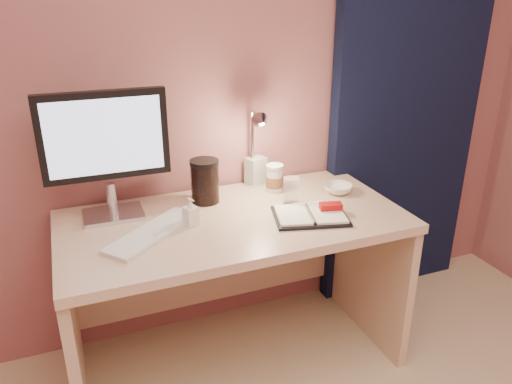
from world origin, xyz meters
name	(u,v)px	position (x,y,z in m)	size (l,w,h in m)	color
room	(393,88)	(0.95, 1.69, 1.14)	(3.50, 3.50, 3.50)	#C6B28E
desk	(229,257)	(0.00, 1.45, 0.50)	(1.40, 0.70, 0.73)	#CEAE91
monitor	(105,144)	(-0.46, 1.57, 1.04)	(0.49, 0.18, 0.52)	silver
keyboard	(154,232)	(-0.33, 1.35, 0.74)	(0.44, 0.13, 0.02)	white
planner	(312,215)	(0.30, 1.26, 0.74)	(0.34, 0.29, 0.05)	black
paper_b	(313,208)	(0.34, 1.34, 0.73)	(0.14, 0.14, 0.00)	white
coffee_cup	(275,179)	(0.27, 1.57, 0.79)	(0.08, 0.08, 0.13)	white
clear_cup	(291,191)	(0.28, 1.42, 0.79)	(0.07, 0.07, 0.12)	white
bowl	(338,189)	(0.53, 1.45, 0.75)	(0.13, 0.13, 0.04)	silver
lotion_bottle	(191,212)	(-0.18, 1.38, 0.79)	(0.05, 0.05, 0.11)	white
dark_jar	(205,183)	(-0.06, 1.58, 0.82)	(0.12, 0.12, 0.17)	black
product_box	(256,171)	(0.22, 1.69, 0.80)	(0.09, 0.07, 0.13)	#B9B8B4
desk_lamp	(263,142)	(0.21, 1.59, 0.97)	(0.10, 0.24, 0.38)	silver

